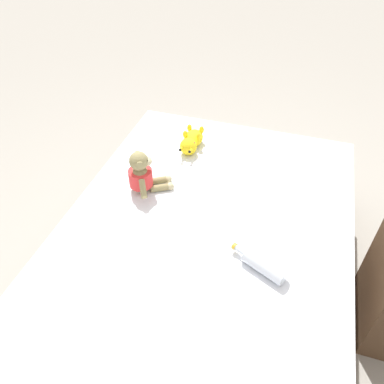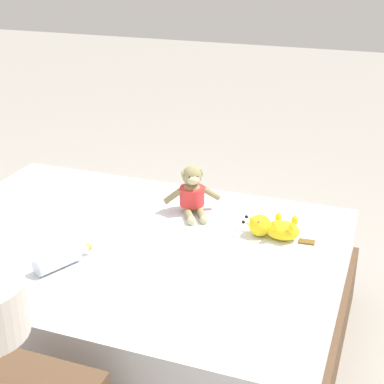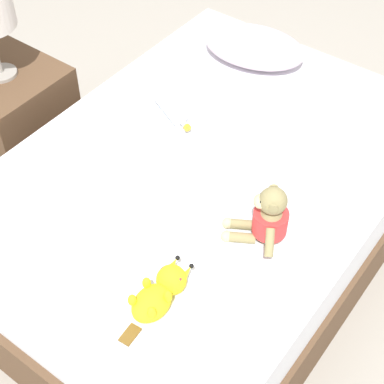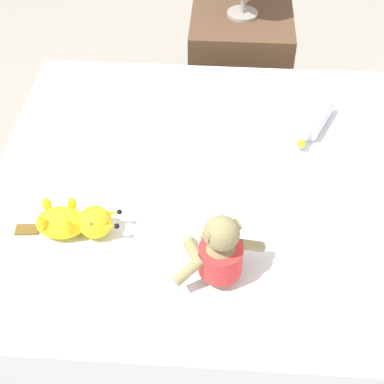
# 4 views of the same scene
# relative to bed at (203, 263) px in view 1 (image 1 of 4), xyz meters

# --- Properties ---
(ground_plane) EXTENTS (16.00, 16.00, 0.00)m
(ground_plane) POSITION_rel_bed_xyz_m (0.00, 0.00, -0.25)
(ground_plane) COLOR #9E998E
(bed) EXTENTS (1.39, 1.94, 0.51)m
(bed) POSITION_rel_bed_xyz_m (0.00, 0.00, 0.00)
(bed) COLOR brown
(bed) RESTS_ON ground_plane
(plush_monkey) EXTENTS (0.25, 0.26, 0.24)m
(plush_monkey) POSITION_rel_bed_xyz_m (0.38, -0.18, 0.36)
(plush_monkey) COLOR #8E8456
(plush_monkey) RESTS_ON bed
(plush_yellow_creature) EXTENTS (0.11, 0.33, 0.10)m
(plush_yellow_creature) POSITION_rel_bed_xyz_m (0.26, -0.61, 0.31)
(plush_yellow_creature) COLOR yellow
(plush_yellow_creature) RESTS_ON bed
(glass_bottle) EXTENTS (0.26, 0.15, 0.07)m
(glass_bottle) POSITION_rel_bed_xyz_m (-0.30, 0.15, 0.30)
(glass_bottle) COLOR silver
(glass_bottle) RESTS_ON bed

